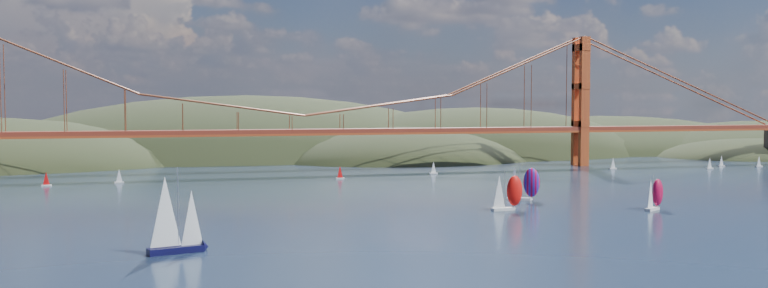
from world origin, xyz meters
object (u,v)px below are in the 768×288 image
at_px(racer_0, 507,192).
at_px(racer_rwb, 523,183).
at_px(sloop_navy, 173,215).
at_px(racer_1, 654,194).

bearing_deg(racer_0, racer_rwb, 46.22).
xyz_separation_m(racer_0, racer_rwb, (12.42, 16.09, 0.20)).
height_order(sloop_navy, racer_rwb, sloop_navy).
distance_m(sloop_navy, racer_0, 86.44).
height_order(sloop_navy, racer_1, sloop_navy).
bearing_deg(sloop_navy, racer_0, 7.24).
distance_m(racer_0, racer_rwb, 20.33).
height_order(racer_0, racer_1, racer_0).
distance_m(sloop_navy, racer_rwb, 104.52).
relative_size(racer_0, racer_rwb, 0.96).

